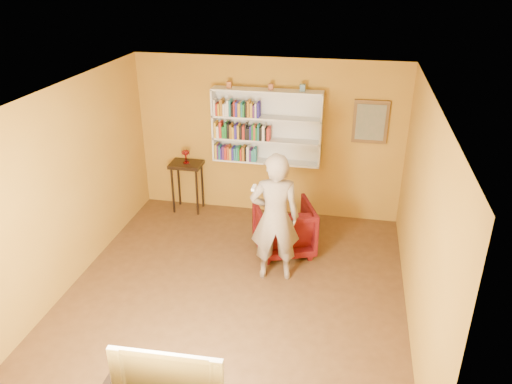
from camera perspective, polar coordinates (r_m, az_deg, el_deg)
room_shell at (r=6.33m, az=-2.61°, el=-4.02°), size 5.30×5.80×2.88m
bookshelf at (r=8.27m, az=1.29°, el=7.53°), size 1.80×0.29×1.23m
books_row_lower at (r=8.43m, az=-2.34°, el=4.50°), size 0.70×0.19×0.26m
books_row_middle at (r=8.28m, az=-1.56°, el=6.93°), size 0.93×0.19×0.27m
books_row_upper at (r=8.18m, az=-2.18°, el=9.49°), size 0.75×0.19×0.27m
ornament_left at (r=8.17m, az=-3.07°, el=12.14°), size 0.07×0.07×0.10m
ornament_centre at (r=8.03m, az=1.71°, el=11.92°), size 0.07×0.07×0.09m
ornament_right at (r=7.96m, az=5.35°, el=11.77°), size 0.08×0.08×0.11m
framed_painting at (r=8.17m, az=12.95°, el=7.80°), size 0.55×0.05×0.70m
console_table at (r=8.76m, az=-7.92°, el=2.37°), size 0.55×0.42×0.90m
ruby_lustre at (r=8.64m, az=-8.05°, el=4.36°), size 0.15×0.15×0.24m
armchair at (r=7.59m, az=3.21°, el=-4.12°), size 1.09×1.11×0.78m
person at (r=6.73m, az=2.17°, el=-2.97°), size 0.75×0.57×1.86m
game_remote at (r=6.14m, az=-0.25°, el=0.51°), size 0.04×0.15×0.04m
television at (r=4.75m, az=-9.76°, el=-19.50°), size 1.02×0.17×0.59m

